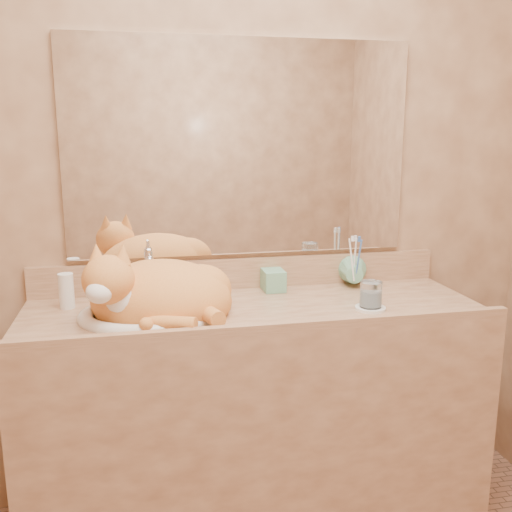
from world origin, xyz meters
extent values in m
cube|color=brown|center=(0.00, 1.00, 1.25)|extent=(2.40, 0.02, 2.50)
cube|color=white|center=(0.00, 0.99, 1.39)|extent=(1.30, 0.02, 0.80)
imported|color=#6BAC89|center=(0.11, 0.88, 0.94)|extent=(0.08, 0.08, 0.18)
imported|color=#6BAC89|center=(0.43, 0.87, 0.90)|extent=(0.14, 0.14, 0.11)
cylinder|color=white|center=(0.39, 0.62, 0.85)|extent=(0.11, 0.11, 0.01)
cylinder|color=silver|center=(0.39, 0.62, 0.90)|extent=(0.08, 0.08, 0.09)
cylinder|color=white|center=(-0.64, 0.85, 0.91)|extent=(0.05, 0.05, 0.12)
camera|label=1|loc=(-0.39, -1.15, 1.45)|focal=40.00mm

